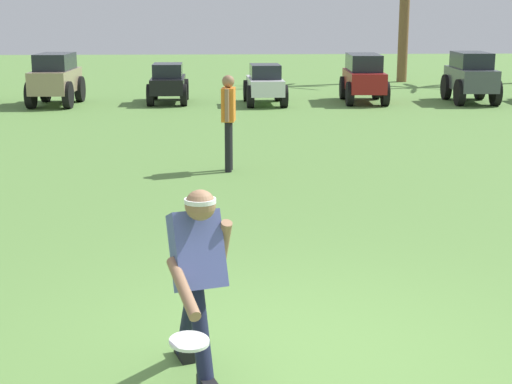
% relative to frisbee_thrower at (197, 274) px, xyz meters
% --- Properties ---
extents(ground_plane, '(80.00, 80.00, 0.00)m').
position_rel_frisbee_thrower_xyz_m(ground_plane, '(0.74, 0.41, -0.80)').
color(ground_plane, '#5F8D42').
extents(frisbee_thrower, '(0.48, 1.12, 1.42)m').
position_rel_frisbee_thrower_xyz_m(frisbee_thrower, '(0.00, 0.00, 0.00)').
color(frisbee_thrower, '#191E38').
rests_on(frisbee_thrower, ground_plane).
extents(frisbee_in_flight, '(0.35, 0.35, 0.04)m').
position_rel_frisbee_thrower_xyz_m(frisbee_in_flight, '(-0.04, -0.52, -0.27)').
color(frisbee_in_flight, white).
extents(teammate_near_sideline, '(0.24, 0.50, 1.56)m').
position_rel_frisbee_thrower_xyz_m(teammate_near_sideline, '(0.33, 7.40, 0.14)').
color(teammate_near_sideline, black).
rests_on(teammate_near_sideline, ground_plane).
extents(parked_car_slot_b, '(1.24, 2.38, 1.40)m').
position_rel_frisbee_thrower_xyz_m(parked_car_slot_b, '(-4.26, 16.58, -0.06)').
color(parked_car_slot_b, '#998466').
rests_on(parked_car_slot_b, ground_plane).
extents(parked_car_slot_c, '(1.10, 2.21, 1.10)m').
position_rel_frisbee_thrower_xyz_m(parked_car_slot_c, '(-1.22, 16.93, -0.23)').
color(parked_car_slot_c, black).
rests_on(parked_car_slot_c, ground_plane).
extents(parked_car_slot_d, '(1.13, 2.22, 1.10)m').
position_rel_frisbee_thrower_xyz_m(parked_car_slot_d, '(1.47, 16.46, -0.23)').
color(parked_car_slot_d, silver).
rests_on(parked_car_slot_d, ground_plane).
extents(parked_car_slot_e, '(1.26, 2.45, 1.34)m').
position_rel_frisbee_thrower_xyz_m(parked_car_slot_e, '(4.27, 16.82, -0.08)').
color(parked_car_slot_e, maroon).
rests_on(parked_car_slot_e, ground_plane).
extents(parked_car_slot_f, '(1.27, 2.40, 1.40)m').
position_rel_frisbee_thrower_xyz_m(parked_car_slot_f, '(7.27, 16.61, -0.06)').
color(parked_car_slot_f, '#474C51').
rests_on(parked_car_slot_f, ground_plane).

